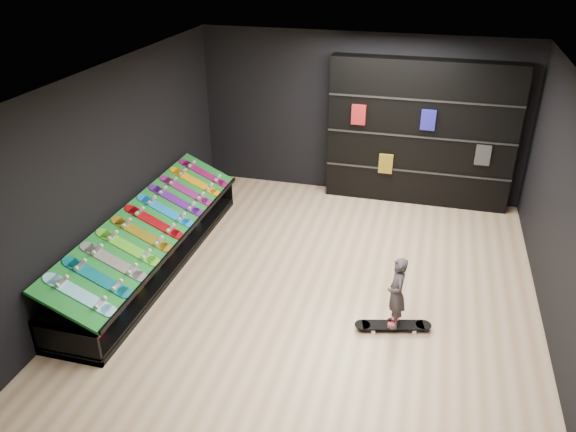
% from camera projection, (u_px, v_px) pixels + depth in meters
% --- Properties ---
extents(floor, '(6.00, 7.00, 0.01)m').
position_uv_depth(floor, '(318.00, 288.00, 8.02)').
color(floor, tan).
rests_on(floor, ground).
extents(ceiling, '(6.00, 7.00, 0.01)m').
position_uv_depth(ceiling, '(324.00, 79.00, 6.65)').
color(ceiling, white).
rests_on(ceiling, ground).
extents(wall_back, '(6.00, 0.02, 3.00)m').
position_uv_depth(wall_back, '(360.00, 116.00, 10.34)').
color(wall_back, black).
rests_on(wall_back, ground).
extents(wall_front, '(6.00, 0.02, 3.00)m').
position_uv_depth(wall_front, '(228.00, 378.00, 4.33)').
color(wall_front, black).
rests_on(wall_front, ground).
extents(wall_left, '(0.02, 7.00, 3.00)m').
position_uv_depth(wall_left, '(116.00, 171.00, 8.02)').
color(wall_left, black).
rests_on(wall_left, ground).
extents(wall_right, '(0.02, 7.00, 3.00)m').
position_uv_depth(wall_right, '(568.00, 221.00, 6.65)').
color(wall_right, black).
rests_on(wall_right, ground).
extents(display_rack, '(0.90, 4.50, 0.50)m').
position_uv_depth(display_rack, '(154.00, 250.00, 8.49)').
color(display_rack, black).
rests_on(display_rack, ground).
extents(turf_ramp, '(0.92, 4.50, 0.46)m').
position_uv_depth(turf_ramp, '(154.00, 223.00, 8.27)').
color(turf_ramp, '#0F5F1C').
rests_on(turf_ramp, display_rack).
extents(back_shelving, '(3.29, 0.38, 2.63)m').
position_uv_depth(back_shelving, '(420.00, 134.00, 10.02)').
color(back_shelving, black).
rests_on(back_shelving, ground).
extents(floor_skateboard, '(1.00, 0.46, 0.09)m').
position_uv_depth(floor_skateboard, '(393.00, 327.00, 7.18)').
color(floor_skateboard, black).
rests_on(floor_skateboard, ground).
extents(child, '(0.21, 0.25, 0.58)m').
position_uv_depth(child, '(395.00, 306.00, 7.02)').
color(child, black).
rests_on(child, floor_skateboard).
extents(display_board_0, '(0.93, 0.22, 0.50)m').
position_uv_depth(display_board_0, '(80.00, 295.00, 6.62)').
color(display_board_0, '#0CB2E5').
rests_on(display_board_0, turf_ramp).
extents(display_board_1, '(0.93, 0.22, 0.50)m').
position_uv_depth(display_board_1, '(98.00, 277.00, 6.95)').
color(display_board_1, '#0C8C99').
rests_on(display_board_1, turf_ramp).
extents(display_board_2, '(0.93, 0.22, 0.50)m').
position_uv_depth(display_board_2, '(114.00, 262.00, 7.27)').
color(display_board_2, black).
rests_on(display_board_2, turf_ramp).
extents(display_board_3, '(0.93, 0.22, 0.50)m').
position_uv_depth(display_board_3, '(128.00, 247.00, 7.60)').
color(display_board_3, green).
rests_on(display_board_3, turf_ramp).
extents(display_board_4, '(0.93, 0.22, 0.50)m').
position_uv_depth(display_board_4, '(142.00, 234.00, 7.92)').
color(display_board_4, yellow).
rests_on(display_board_4, turf_ramp).
extents(display_board_5, '(0.93, 0.22, 0.50)m').
position_uv_depth(display_board_5, '(154.00, 222.00, 8.25)').
color(display_board_5, red).
rests_on(display_board_5, turf_ramp).
extents(display_board_6, '(0.93, 0.22, 0.50)m').
position_uv_depth(display_board_6, '(166.00, 211.00, 8.58)').
color(display_board_6, blue).
rests_on(display_board_6, turf_ramp).
extents(display_board_7, '(0.93, 0.22, 0.50)m').
position_uv_depth(display_board_7, '(176.00, 200.00, 8.90)').
color(display_board_7, purple).
rests_on(display_board_7, turf_ramp).
extents(display_board_8, '(0.93, 0.22, 0.50)m').
position_uv_depth(display_board_8, '(186.00, 191.00, 9.23)').
color(display_board_8, '#2626BF').
rests_on(display_board_8, turf_ramp).
extents(display_board_9, '(0.93, 0.22, 0.50)m').
position_uv_depth(display_board_9, '(195.00, 182.00, 9.56)').
color(display_board_9, yellow).
rests_on(display_board_9, turf_ramp).
extents(display_board_10, '(0.93, 0.22, 0.50)m').
position_uv_depth(display_board_10, '(204.00, 173.00, 9.88)').
color(display_board_10, '#E5198C').
rests_on(display_board_10, turf_ramp).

